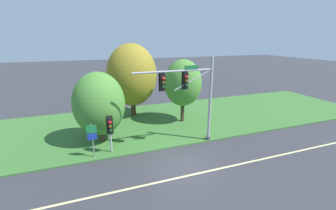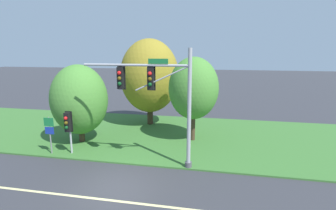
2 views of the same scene
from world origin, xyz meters
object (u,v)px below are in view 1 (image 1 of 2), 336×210
traffic_signal_mast (191,91)px  tree_behind_signpost (183,83)px  pedestrian_signal_near_kerb (110,127)px  tree_nearest_road (99,104)px  tree_left_of_mast (132,75)px  route_sign_post (92,136)px

traffic_signal_mast → tree_behind_signpost: 4.92m
pedestrian_signal_near_kerb → tree_behind_signpost: tree_behind_signpost is taller
tree_nearest_road → tree_left_of_mast: (3.71, 5.41, 1.22)m
pedestrian_signal_near_kerb → route_sign_post: 1.31m
tree_behind_signpost → tree_nearest_road: bearing=-166.5°
traffic_signal_mast → pedestrian_signal_near_kerb: bearing=176.1°
tree_nearest_road → tree_left_of_mast: size_ratio=0.74×
traffic_signal_mast → tree_nearest_road: 7.15m
pedestrian_signal_near_kerb → tree_left_of_mast: tree_left_of_mast is taller
route_sign_post → tree_left_of_mast: bearing=60.8°
traffic_signal_mast → tree_nearest_road: traffic_signal_mast is taller
tree_nearest_road → tree_left_of_mast: tree_left_of_mast is taller
pedestrian_signal_near_kerb → tree_nearest_road: (-0.49, 2.38, 1.11)m
route_sign_post → tree_behind_signpost: bearing=27.2°
traffic_signal_mast → route_sign_post: size_ratio=2.75×
traffic_signal_mast → tree_behind_signpost: (1.43, 4.69, -0.38)m
tree_behind_signpost → tree_left_of_mast: bearing=140.1°
traffic_signal_mast → tree_behind_signpost: traffic_signal_mast is taller
tree_behind_signpost → traffic_signal_mast: bearing=-106.9°
route_sign_post → tree_left_of_mast: (4.45, 7.95, 2.74)m
tree_behind_signpost → route_sign_post: bearing=-152.8°
route_sign_post → tree_nearest_road: bearing=73.8°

